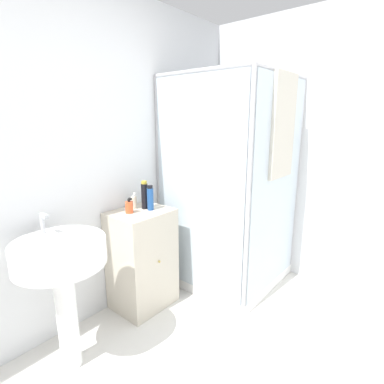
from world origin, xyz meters
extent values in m
cube|color=silver|center=(0.00, 1.70, 1.25)|extent=(6.40, 0.06, 2.50)
cube|color=white|center=(1.19, 1.19, 0.04)|extent=(0.97, 0.97, 0.09)
cylinder|color=#B2B2B7|center=(1.65, 1.65, 0.96)|extent=(0.04, 0.04, 1.92)
cylinder|color=#B2B2B7|center=(0.72, 1.65, 0.96)|extent=(0.04, 0.04, 1.92)
cylinder|color=#B2B2B7|center=(1.65, 0.72, 0.96)|extent=(0.04, 0.04, 1.92)
cylinder|color=#B2B2B7|center=(0.72, 0.72, 0.96)|extent=(0.04, 0.04, 1.92)
cylinder|color=#B2B2B7|center=(1.19, 0.72, 1.91)|extent=(0.93, 0.04, 0.04)
cylinder|color=#B2B2B7|center=(1.19, 1.65, 1.91)|extent=(0.93, 0.04, 0.04)
cylinder|color=#B2B2B7|center=(0.72, 1.19, 1.91)|extent=(0.04, 0.93, 0.04)
cylinder|color=#B2B2B7|center=(1.65, 1.19, 1.91)|extent=(0.04, 0.93, 0.04)
cube|color=silver|center=(1.19, 0.71, 0.99)|extent=(0.89, 0.01, 1.80)
cube|color=silver|center=(0.71, 1.19, 0.99)|extent=(0.01, 0.89, 1.80)
cylinder|color=#B7BABF|center=(1.43, 1.59, 0.81)|extent=(0.02, 0.02, 1.44)
cylinder|color=#B7BABF|center=(1.43, 1.54, 1.55)|extent=(0.07, 0.07, 0.04)
cube|color=beige|center=(1.19, 0.69, 1.49)|extent=(0.40, 0.03, 0.83)
cube|color=beige|center=(0.33, 1.47, 0.42)|extent=(0.48, 0.39, 0.84)
sphere|color=gold|center=(0.33, 1.27, 0.46)|extent=(0.02, 0.02, 0.02)
cylinder|color=white|center=(-0.41, 1.33, 0.36)|extent=(0.13, 0.13, 0.71)
cylinder|color=white|center=(-0.41, 1.33, 0.79)|extent=(0.53, 0.53, 0.15)
cylinder|color=#B7BABF|center=(-0.41, 1.52, 0.93)|extent=(0.02, 0.02, 0.13)
cube|color=#B7BABF|center=(-0.41, 1.48, 0.98)|extent=(0.02, 0.07, 0.02)
cylinder|color=#E5562D|center=(0.24, 1.50, 0.88)|extent=(0.06, 0.06, 0.09)
cylinder|color=black|center=(0.24, 1.50, 0.94)|extent=(0.02, 0.02, 0.02)
cube|color=black|center=(0.24, 1.48, 0.95)|extent=(0.02, 0.03, 0.01)
cylinder|color=black|center=(0.40, 1.50, 0.94)|extent=(0.05, 0.05, 0.21)
cylinder|color=gold|center=(0.40, 1.50, 1.06)|extent=(0.05, 0.05, 0.02)
cylinder|color=#1E4C93|center=(0.41, 1.43, 0.93)|extent=(0.05, 0.05, 0.18)
cylinder|color=black|center=(0.41, 1.43, 1.03)|extent=(0.04, 0.04, 0.02)
cylinder|color=beige|center=(0.35, 1.56, 0.89)|extent=(0.04, 0.04, 0.10)
cylinder|color=silver|center=(0.35, 1.56, 0.95)|extent=(0.01, 0.01, 0.02)
cube|color=silver|center=(0.35, 1.55, 0.96)|extent=(0.01, 0.02, 0.01)
camera|label=1|loc=(-1.17, -0.30, 1.56)|focal=28.00mm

